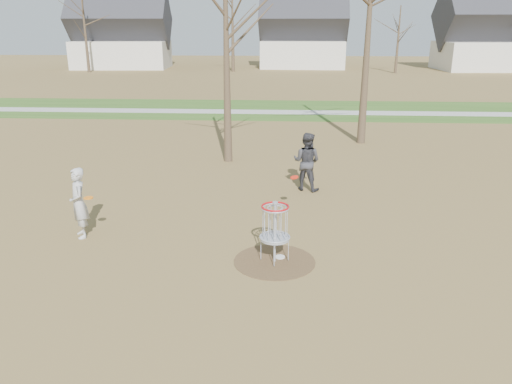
# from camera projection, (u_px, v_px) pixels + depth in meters

# --- Properties ---
(ground) EXTENTS (160.00, 160.00, 0.00)m
(ground) POSITION_uv_depth(u_px,v_px,m) (274.00, 261.00, 10.94)
(ground) COLOR brown
(ground) RESTS_ON ground
(green_band) EXTENTS (160.00, 8.00, 0.01)m
(green_band) POSITION_uv_depth(u_px,v_px,m) (284.00, 110.00, 30.83)
(green_band) COLOR #2D5119
(green_band) RESTS_ON ground
(footpath) EXTENTS (160.00, 1.50, 0.01)m
(footpath) POSITION_uv_depth(u_px,v_px,m) (283.00, 112.00, 29.88)
(footpath) COLOR #9E9E99
(footpath) RESTS_ON green_band
(dirt_circle) EXTENTS (1.80, 1.80, 0.01)m
(dirt_circle) POSITION_uv_depth(u_px,v_px,m) (274.00, 261.00, 10.94)
(dirt_circle) COLOR #47331E
(dirt_circle) RESTS_ON ground
(player_standing) EXTENTS (0.68, 0.76, 1.73)m
(player_standing) POSITION_uv_depth(u_px,v_px,m) (79.00, 203.00, 11.98)
(player_standing) COLOR #B2B2B2
(player_standing) RESTS_ON ground
(player_throwing) EXTENTS (1.08, 0.97, 1.82)m
(player_throwing) POSITION_uv_depth(u_px,v_px,m) (307.00, 162.00, 15.48)
(player_throwing) COLOR #333338
(player_throwing) RESTS_ON ground
(disc_grounded) EXTENTS (0.22, 0.22, 0.02)m
(disc_grounded) POSITION_uv_depth(u_px,v_px,m) (280.00, 257.00, 11.11)
(disc_grounded) COLOR silver
(disc_grounded) RESTS_ON dirt_circle
(discs_in_play) EXTENTS (5.05, 2.29, 0.09)m
(discs_in_play) POSITION_uv_depth(u_px,v_px,m) (203.00, 186.00, 12.53)
(discs_in_play) COLOR red
(discs_in_play) RESTS_ON ground
(disc_golf_basket) EXTENTS (0.64, 0.64, 1.35)m
(disc_golf_basket) POSITION_uv_depth(u_px,v_px,m) (275.00, 223.00, 10.65)
(disc_golf_basket) COLOR #9EA3AD
(disc_golf_basket) RESTS_ON ground
(bare_trees) EXTENTS (52.62, 44.98, 9.00)m
(bare_trees) POSITION_uv_depth(u_px,v_px,m) (307.00, 21.00, 43.03)
(bare_trees) COLOR #382B1E
(bare_trees) RESTS_ON ground
(houses_row) EXTENTS (56.51, 10.01, 7.26)m
(houses_row) POSITION_uv_depth(u_px,v_px,m) (323.00, 38.00, 59.34)
(houses_row) COLOR silver
(houses_row) RESTS_ON ground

